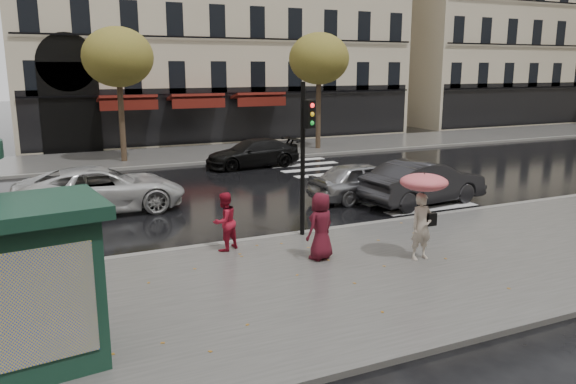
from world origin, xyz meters
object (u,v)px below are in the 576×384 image
newsstand (33,284)px  car_black (252,153)px  car_white (101,189)px  man_burgundy (321,226)px  car_darkgrey (424,182)px  traffic_light (305,144)px  woman_red (224,222)px  car_silver (364,181)px  woman_umbrella (423,201)px

newsstand → car_black: newsstand is taller
car_white → man_burgundy: bearing=-150.5°
man_burgundy → newsstand: newsstand is taller
car_darkgrey → traffic_light: bearing=102.5°
woman_red → man_burgundy: man_burgundy is taller
traffic_light → car_black: size_ratio=0.91×
newsstand → car_darkgrey: newsstand is taller
traffic_light → car_silver: traffic_light is taller
man_burgundy → car_white: bearing=-83.3°
newsstand → car_darkgrey: (12.55, 6.50, -0.70)m
car_silver → car_white: car_white is taller
traffic_light → car_darkgrey: size_ratio=0.90×
woman_red → car_darkgrey: woman_red is taller
car_white → car_silver: bearing=-103.3°
man_burgundy → car_darkgrey: (6.19, 3.93, -0.17)m
woman_umbrella → traffic_light: 3.60m
woman_umbrella → woman_red: size_ratio=1.45×
man_burgundy → car_darkgrey: size_ratio=0.35×
car_silver → traffic_light: bearing=127.2°
newsstand → woman_red: bearing=43.3°
newsstand → car_white: 10.39m
newsstand → car_white: size_ratio=0.48×
man_burgundy → car_silver: man_burgundy is taller
car_darkgrey → newsstand: bearing=110.6°
woman_umbrella → woman_red: 4.94m
car_silver → car_white: bearing=73.4°
man_burgundy → woman_umbrella: bearing=132.6°
car_silver → man_burgundy: bearing=136.4°
car_darkgrey → car_white: bearing=63.9°
newsstand → car_black: size_ratio=0.57×
woman_red → man_burgundy: (1.90, -1.62, 0.07)m
woman_umbrella → man_burgundy: size_ratio=1.32×
man_burgundy → car_silver: 7.12m
man_burgundy → traffic_light: traffic_light is taller
woman_red → car_white: size_ratio=0.28×
traffic_light → car_black: traffic_light is taller
car_darkgrey → car_black: 9.94m
woman_red → man_burgundy: size_ratio=0.91×
woman_red → newsstand: bearing=15.4°
woman_umbrella → woman_red: bearing=147.1°
car_silver → newsstand: bearing=123.1°
woman_red → car_silver: woman_red is taller
newsstand → car_silver: size_ratio=0.64×
woman_red → car_darkgrey: 8.41m
woman_umbrella → woman_red: woman_umbrella is taller
man_burgundy → newsstand: size_ratio=0.63×
traffic_light → newsstand: bearing=-146.8°
car_darkgrey → man_burgundy: bearing=115.6°
newsstand → car_black: 18.87m
traffic_light → car_silver: size_ratio=1.02×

